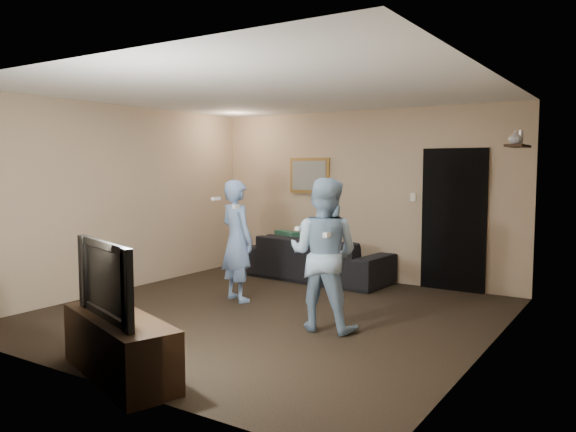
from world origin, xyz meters
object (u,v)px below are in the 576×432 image
Objects in this scene: sofa at (317,258)px; wii_player_left at (237,241)px; wii_player_right at (324,254)px; tv_console at (119,347)px; television at (117,279)px.

sofa is 1.81m from wii_player_left.
sofa is 1.40× the size of wii_player_right.
television is at bearing 0.00° from tv_console.
sofa is 1.45× the size of wii_player_left.
television is 2.76m from wii_player_left.
sofa is at bearing 83.41° from wii_player_left.
tv_console is 2.32m from wii_player_right.
wii_player_right is (0.76, 2.12, 0.56)m from tv_console.
wii_player_right is at bearing 89.67° from television.
television is 0.68× the size of wii_player_right.
wii_player_right is (1.38, -2.27, 0.48)m from sofa.
wii_player_left is at bearing 126.64° from tv_console.
tv_console is at bearing -72.74° from wii_player_left.
television is at bearing -72.74° from wii_player_left.
wii_player_right reaches higher than tv_console.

